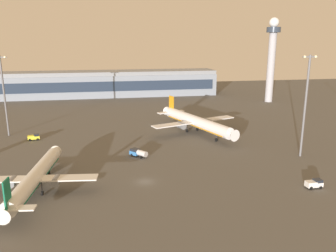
{
  "coord_description": "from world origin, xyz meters",
  "views": [
    {
      "loc": [
        -8.87,
        -82.17,
        36.19
      ],
      "look_at": [
        13.7,
        41.77,
        4.0
      ],
      "focal_mm": 36.18,
      "sensor_mm": 36.0,
      "label": 1
    }
  ],
  "objects_px": {
    "cargo_loader": "(314,184)",
    "baggage_tractor": "(34,137)",
    "airplane_near_gate": "(35,178)",
    "airplane_taxiway_distant": "(195,122)",
    "fuel_truck": "(138,152)",
    "control_tower": "(272,55)",
    "apron_light_central": "(4,92)",
    "apron_light_west": "(306,101)"
  },
  "relations": [
    {
      "from": "airplane_taxiway_distant",
      "to": "baggage_tractor",
      "type": "distance_m",
      "value": 61.67
    },
    {
      "from": "cargo_loader",
      "to": "apron_light_west",
      "type": "xyz_separation_m",
      "value": [
        9.91,
        22.7,
        16.66
      ]
    },
    {
      "from": "control_tower",
      "to": "fuel_truck",
      "type": "height_order",
      "value": "control_tower"
    },
    {
      "from": "fuel_truck",
      "to": "airplane_near_gate",
      "type": "bearing_deg",
      "value": 177.8
    },
    {
      "from": "airplane_near_gate",
      "to": "airplane_taxiway_distant",
      "type": "xyz_separation_m",
      "value": [
        52.32,
        45.91,
        0.8
      ]
    },
    {
      "from": "fuel_truck",
      "to": "apron_light_west",
      "type": "height_order",
      "value": "apron_light_west"
    },
    {
      "from": "baggage_tractor",
      "to": "apron_light_central",
      "type": "bearing_deg",
      "value": -139.04
    },
    {
      "from": "fuel_truck",
      "to": "apron_light_west",
      "type": "bearing_deg",
      "value": -50.13
    },
    {
      "from": "airplane_taxiway_distant",
      "to": "baggage_tractor",
      "type": "xyz_separation_m",
      "value": [
        -61.57,
        0.71,
        -3.41
      ]
    },
    {
      "from": "cargo_loader",
      "to": "baggage_tractor",
      "type": "xyz_separation_m",
      "value": [
        -77.65,
        56.67,
        0.0
      ]
    },
    {
      "from": "airplane_near_gate",
      "to": "fuel_truck",
      "type": "distance_m",
      "value": 34.64
    },
    {
      "from": "airplane_taxiway_distant",
      "to": "apron_light_west",
      "type": "distance_m",
      "value": 44.24
    },
    {
      "from": "airplane_near_gate",
      "to": "apron_light_west",
      "type": "bearing_deg",
      "value": 15.96
    },
    {
      "from": "airplane_taxiway_distant",
      "to": "control_tower",
      "type": "bearing_deg",
      "value": -154.66
    },
    {
      "from": "airplane_near_gate",
      "to": "apron_light_central",
      "type": "height_order",
      "value": "apron_light_central"
    },
    {
      "from": "control_tower",
      "to": "airplane_near_gate",
      "type": "relative_size",
      "value": 1.24
    },
    {
      "from": "airplane_near_gate",
      "to": "cargo_loader",
      "type": "bearing_deg",
      "value": -1.58
    },
    {
      "from": "fuel_truck",
      "to": "airplane_taxiway_distant",
      "type": "bearing_deg",
      "value": 3.81
    },
    {
      "from": "control_tower",
      "to": "fuel_truck",
      "type": "xyz_separation_m",
      "value": [
        -86.66,
        -84.92,
        -26.3
      ]
    },
    {
      "from": "baggage_tractor",
      "to": "apron_light_central",
      "type": "relative_size",
      "value": 0.15
    },
    {
      "from": "airplane_near_gate",
      "to": "baggage_tractor",
      "type": "distance_m",
      "value": 47.6
    },
    {
      "from": "airplane_near_gate",
      "to": "cargo_loader",
      "type": "distance_m",
      "value": 69.18
    },
    {
      "from": "apron_light_central",
      "to": "airplane_taxiway_distant",
      "type": "bearing_deg",
      "value": -7.23
    },
    {
      "from": "control_tower",
      "to": "baggage_tractor",
      "type": "bearing_deg",
      "value": -154.12
    },
    {
      "from": "control_tower",
      "to": "cargo_loader",
      "type": "relative_size",
      "value": 11.49
    },
    {
      "from": "control_tower",
      "to": "apron_light_west",
      "type": "xyz_separation_m",
      "value": [
        -35.5,
        -93.66,
        -9.82
      ]
    },
    {
      "from": "fuel_truck",
      "to": "baggage_tractor",
      "type": "bearing_deg",
      "value": 104.84
    },
    {
      "from": "control_tower",
      "to": "airplane_taxiway_distant",
      "type": "distance_m",
      "value": 89.22
    },
    {
      "from": "airplane_taxiway_distant",
      "to": "fuel_truck",
      "type": "distance_m",
      "value": 35.29
    },
    {
      "from": "airplane_near_gate",
      "to": "baggage_tractor",
      "type": "xyz_separation_m",
      "value": [
        -9.25,
        46.61,
        -2.61
      ]
    },
    {
      "from": "control_tower",
      "to": "baggage_tractor",
      "type": "relative_size",
      "value": 10.93
    },
    {
      "from": "control_tower",
      "to": "airplane_near_gate",
      "type": "height_order",
      "value": "control_tower"
    },
    {
      "from": "airplane_near_gate",
      "to": "apron_light_central",
      "type": "bearing_deg",
      "value": 116.87
    },
    {
      "from": "airplane_taxiway_distant",
      "to": "cargo_loader",
      "type": "xyz_separation_m",
      "value": [
        16.07,
        -55.97,
        -3.41
      ]
    },
    {
      "from": "control_tower",
      "to": "airplane_taxiway_distant",
      "type": "relative_size",
      "value": 1.06
    },
    {
      "from": "cargo_loader",
      "to": "apron_light_west",
      "type": "height_order",
      "value": "apron_light_west"
    },
    {
      "from": "airplane_near_gate",
      "to": "airplane_taxiway_distant",
      "type": "bearing_deg",
      "value": 48.05
    },
    {
      "from": "airplane_taxiway_distant",
      "to": "cargo_loader",
      "type": "distance_m",
      "value": 58.33
    },
    {
      "from": "control_tower",
      "to": "airplane_near_gate",
      "type": "bearing_deg",
      "value": -136.95
    },
    {
      "from": "control_tower",
      "to": "airplane_near_gate",
      "type": "xyz_separation_m",
      "value": [
        -113.8,
        -106.31,
        -23.87
      ]
    },
    {
      "from": "control_tower",
      "to": "apron_light_central",
      "type": "height_order",
      "value": "control_tower"
    },
    {
      "from": "airplane_near_gate",
      "to": "airplane_taxiway_distant",
      "type": "height_order",
      "value": "airplane_taxiway_distant"
    }
  ]
}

